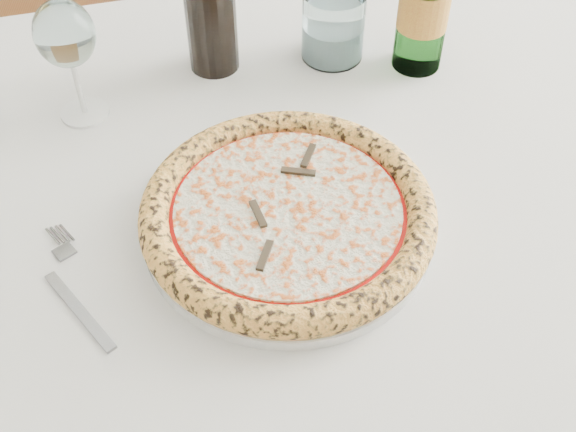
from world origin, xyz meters
The scene contains 8 objects.
floor centered at (0.00, 0.00, -0.01)m, with size 5.00×6.00×0.02m, color gray.
dining_table centered at (-0.02, -0.20, 0.67)m, with size 1.58×1.05×0.76m.
chair_far centered at (-0.09, 0.63, 0.53)m, with size 0.43×0.43×0.93m.
plate centered at (-0.02, -0.30, 0.76)m, with size 0.32×0.32×0.02m.
pizza centered at (-0.02, -0.30, 0.78)m, with size 0.33×0.33×0.03m.
fork centered at (-0.26, -0.30, 0.76)m, with size 0.05×0.17×0.00m.
wine_glass centered at (-0.19, -0.01, 0.87)m, with size 0.07×0.07×0.17m.
tumbler centered at (0.17, -0.01, 0.80)m, with size 0.09×0.09×0.10m.
Camera 1 is at (-0.22, -0.80, 1.36)m, focal length 45.00 mm.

